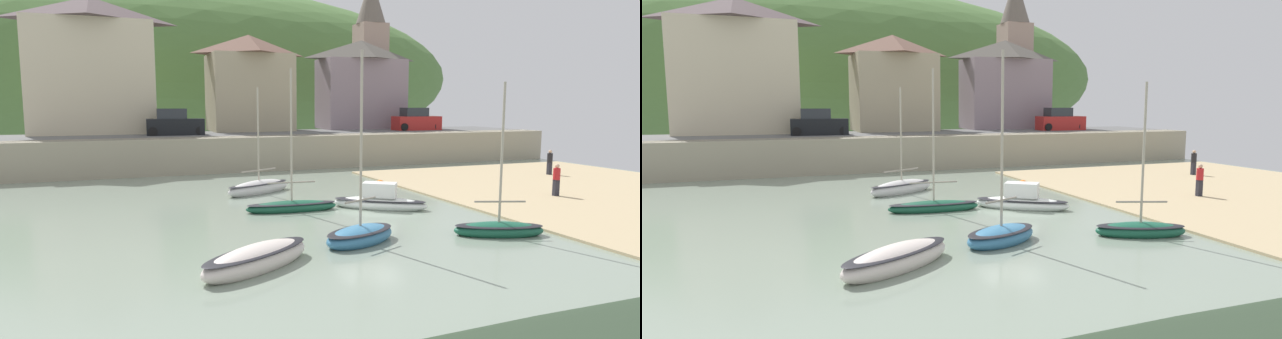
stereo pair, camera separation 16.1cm
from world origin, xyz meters
The scene contains 18 objects.
ground centered at (1.40, -9.56, 0.16)m, with size 48.00×41.00×0.61m.
quay_seawall centered at (0.00, 17.50, 1.36)m, with size 48.00×9.40×2.40m.
hillside_backdrop centered at (-2.24, 55.20, 8.28)m, with size 80.00×44.00×23.67m.
waterfront_building_left centered at (-11.50, 25.20, 7.66)m, with size 9.22×6.16×10.38m.
waterfront_building_centre centered at (0.77, 25.20, 6.51)m, with size 7.00×5.93×8.09m.
waterfront_building_right centered at (11.33, 25.20, 6.51)m, with size 7.99×4.35×8.07m.
church_with_spire centered at (14.22, 29.20, 10.13)m, with size 3.00×3.00×15.00m.
rowboat_small_beached centered at (-2.06, -3.48, 0.28)m, with size 3.35×2.54×6.65m.
motorboat_with_cabin centered at (1.25, 1.55, 0.32)m, with size 4.15×3.46×1.33m.
sailboat_blue_trim centered at (-2.88, 7.45, 0.30)m, with size 4.10×2.85×5.76m.
fishing_boat_green centered at (-2.66, 2.38, 0.25)m, with size 4.15×1.33×6.36m.
sailboat_nearest_shore centered at (3.06, -4.31, 0.24)m, with size 3.44×2.14×5.62m.
sailboat_tall_mast centered at (-6.02, -4.96, 0.28)m, with size 4.11×3.23×0.92m.
parked_car_near_slipway centered at (-5.92, 20.70, 3.20)m, with size 4.16×1.85×1.95m.
parked_car_by_wall centered at (14.57, 20.70, 3.20)m, with size 4.17×1.87×1.95m.
person_on_slipway centered at (16.51, 7.13, 0.98)m, with size 0.34×0.34×1.62m.
person_near_water centered at (10.81, 0.83, 0.98)m, with size 0.34×0.34×1.62m.
mooring_buoy centered at (3.97, 6.81, 0.16)m, with size 0.55×0.55×0.55m.
Camera 2 is at (-9.31, -19.29, 4.73)m, focal length 29.28 mm.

